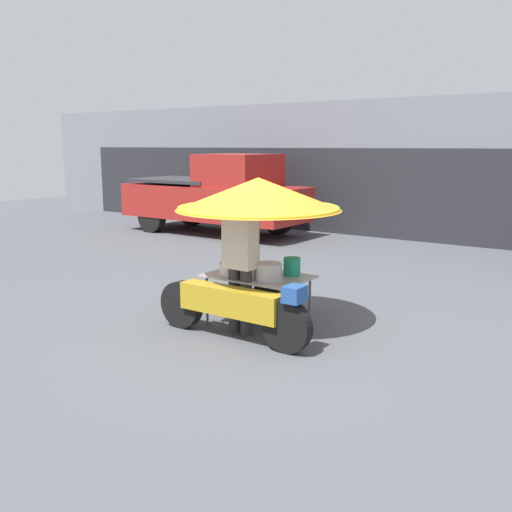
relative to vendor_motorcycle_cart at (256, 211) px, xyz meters
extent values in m
plane|color=#4C4F54|center=(0.22, -0.30, -1.46)|extent=(36.00, 36.00, 0.00)
cube|color=gray|center=(0.22, 8.56, 0.21)|extent=(28.00, 2.00, 3.33)
cube|color=#28282D|center=(0.22, 7.53, -0.38)|extent=(23.80, 0.06, 2.17)
cylinder|color=black|center=(0.76, -0.51, -1.17)|extent=(0.58, 0.14, 0.58)
cylinder|color=black|center=(-0.77, -0.51, -1.17)|extent=(0.58, 0.14, 0.58)
cube|color=#B7931E|center=(-0.01, -0.51, -1.01)|extent=(1.36, 0.24, 0.32)
cube|color=#234C93|center=(0.85, -0.51, -0.79)|extent=(0.20, 0.24, 0.18)
cylinder|color=black|center=(-0.01, 0.30, -1.20)|extent=(0.53, 0.14, 0.53)
cylinder|color=#515156|center=(0.53, -0.30, -1.14)|extent=(0.03, 0.03, 0.64)
cylinder|color=#515156|center=(0.53, 0.40, -1.14)|extent=(0.03, 0.03, 0.64)
cylinder|color=#515156|center=(-0.54, -0.30, -1.14)|extent=(0.03, 0.03, 0.64)
cylinder|color=#515156|center=(-0.54, 0.40, -1.14)|extent=(0.03, 0.03, 0.64)
cube|color=#9E9EA3|center=(-0.01, 0.05, -0.81)|extent=(1.26, 0.83, 0.02)
cylinder|color=#B2B2B7|center=(-0.01, 0.05, -0.40)|extent=(0.03, 0.03, 0.81)
cone|color=orange|center=(-0.01, 0.05, 0.20)|extent=(2.01, 2.01, 0.39)
torus|color=yellow|center=(-0.01, 0.05, 0.03)|extent=(1.96, 1.96, 0.05)
cylinder|color=silver|center=(-0.29, -0.09, -0.73)|extent=(0.34, 0.34, 0.15)
cylinder|color=#B7B7BC|center=(0.21, -0.07, -0.70)|extent=(0.33, 0.33, 0.20)
cylinder|color=#1E936B|center=(0.34, 0.28, -0.69)|extent=(0.21, 0.21, 0.22)
cylinder|color=#2D2D33|center=(-0.12, -0.29, -1.06)|extent=(0.14, 0.14, 0.81)
cylinder|color=#2D2D33|center=(0.06, -0.29, -1.06)|extent=(0.14, 0.14, 0.81)
cube|color=beige|center=(-0.03, -0.29, -0.35)|extent=(0.38, 0.22, 0.60)
sphere|color=tan|center=(-0.03, -0.29, 0.06)|extent=(0.22, 0.22, 0.22)
cylinder|color=black|center=(-3.87, 4.97, -1.06)|extent=(0.80, 0.24, 0.80)
cylinder|color=black|center=(-3.87, 6.54, -1.06)|extent=(0.80, 0.24, 0.80)
cylinder|color=black|center=(-6.79, 4.97, -1.06)|extent=(0.80, 0.24, 0.80)
cylinder|color=black|center=(-6.79, 6.54, -1.06)|extent=(0.80, 0.24, 0.80)
cube|color=#A3231E|center=(-5.33, 5.75, -0.64)|extent=(4.86, 1.85, 0.83)
cube|color=#A3231E|center=(-4.55, 5.75, 0.17)|extent=(1.65, 1.70, 0.79)
cube|color=#2D2D33|center=(-6.31, 5.75, -0.13)|extent=(2.53, 1.77, 0.08)
camera|label=1|loc=(3.89, -5.58, 0.78)|focal=40.00mm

